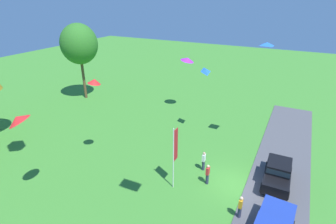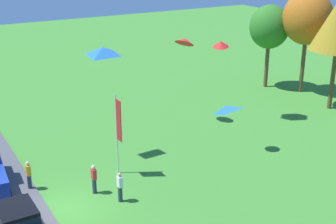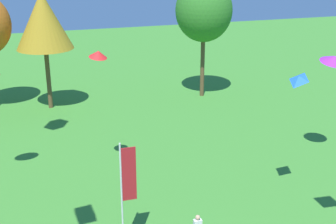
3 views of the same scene
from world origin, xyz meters
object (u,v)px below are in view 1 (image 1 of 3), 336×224
at_px(person_watching_sky, 208,174).
at_px(kite_delta_high_left, 94,81).
at_px(tree_far_right, 79,44).
at_px(kite_delta_near_flag, 18,119).
at_px(car_sedan_far_end, 278,172).
at_px(kite_diamond_mid_center, 267,44).
at_px(kite_diamond_high_right, 206,71).
at_px(person_on_lawn, 240,207).
at_px(person_beside_suv, 204,161).
at_px(kite_delta_over_trees, 187,59).
at_px(flag_banner, 175,150).

relative_size(person_watching_sky, kite_delta_high_left, 1.72).
height_order(tree_far_right, kite_delta_near_flag, tree_far_right).
bearing_deg(car_sedan_far_end, kite_delta_high_left, 104.67).
bearing_deg(kite_diamond_mid_center, kite_diamond_high_right, 86.44).
height_order(person_watching_sky, kite_delta_near_flag, kite_delta_near_flag).
bearing_deg(person_on_lawn, car_sedan_far_end, -20.08).
xyz_separation_m(tree_far_right, kite_diamond_mid_center, (-2.74, -23.42, 2.21)).
distance_m(person_beside_suv, kite_diamond_high_right, 8.61).
xyz_separation_m(car_sedan_far_end, kite_delta_over_trees, (9.87, 11.86, 5.36)).
bearing_deg(person_on_lawn, kite_delta_over_trees, 34.73).
distance_m(person_watching_sky, kite_delta_near_flag, 13.50).
relative_size(kite_delta_high_left, kite_diamond_high_right, 1.02).
relative_size(flag_banner, kite_diamond_mid_center, 4.86).
bearing_deg(person_beside_suv, tree_far_right, 67.99).
distance_m(car_sedan_far_end, tree_far_right, 27.88).
bearing_deg(flag_banner, person_watching_sky, -58.52).
bearing_deg(kite_delta_over_trees, flag_banner, -159.86).
bearing_deg(kite_delta_near_flag, kite_diamond_high_right, -26.19).
relative_size(kite_delta_high_left, kite_delta_over_trees, 0.63).
height_order(kite_delta_near_flag, kite_diamond_high_right, kite_diamond_high_right).
bearing_deg(kite_diamond_high_right, flag_banner, -173.47).
relative_size(kite_diamond_mid_center, kite_delta_near_flag, 0.71).
bearing_deg(tree_far_right, kite_delta_high_left, -131.76).
height_order(car_sedan_far_end, kite_diamond_mid_center, kite_diamond_mid_center).
height_order(person_beside_suv, kite_delta_over_trees, kite_delta_over_trees).
bearing_deg(car_sedan_far_end, person_watching_sky, 117.77).
relative_size(person_watching_sky, kite_diamond_mid_center, 1.66).
relative_size(person_watching_sky, kite_diamond_high_right, 1.75).
bearing_deg(tree_far_right, kite_delta_over_trees, -79.96).
height_order(person_beside_suv, kite_delta_high_left, kite_delta_high_left).
distance_m(person_watching_sky, tree_far_right, 24.46).
bearing_deg(kite_delta_over_trees, kite_delta_high_left, 171.64).
height_order(person_watching_sky, flag_banner, flag_banner).
relative_size(person_beside_suv, kite_delta_near_flag, 1.18).
height_order(tree_far_right, flag_banner, tree_far_right).
bearing_deg(kite_diamond_mid_center, flag_banner, 153.76).
distance_m(person_on_lawn, kite_delta_over_trees, 18.62).
height_order(car_sedan_far_end, kite_delta_over_trees, kite_delta_over_trees).
relative_size(kite_delta_near_flag, kite_delta_over_trees, 0.91).
xyz_separation_m(car_sedan_far_end, flag_banner, (-3.79, 6.85, 2.12)).
xyz_separation_m(person_beside_suv, kite_delta_over_trees, (10.83, 6.28, 5.53)).
relative_size(car_sedan_far_end, flag_banner, 0.89).
bearing_deg(kite_delta_near_flag, tree_far_right, 33.65).
bearing_deg(kite_diamond_mid_center, kite_delta_over_trees, 60.09).
height_order(kite_diamond_mid_center, kite_delta_over_trees, kite_diamond_mid_center).
distance_m(car_sedan_far_end, kite_delta_over_trees, 16.34).
distance_m(flag_banner, kite_delta_high_left, 8.08).
xyz_separation_m(person_beside_suv, kite_diamond_high_right, (5.89, 2.27, 5.85)).
xyz_separation_m(flag_banner, kite_diamond_high_right, (8.72, 1.00, 3.57)).
relative_size(person_watching_sky, person_on_lawn, 1.00).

